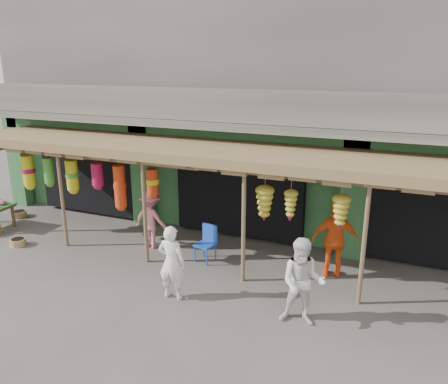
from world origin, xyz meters
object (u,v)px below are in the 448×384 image
at_px(person_front, 172,263).
at_px(person_shopper, 151,219).
at_px(person_vendor, 335,240).
at_px(blue_chair, 207,241).
at_px(person_right, 303,282).

xyz_separation_m(person_front, person_shopper, (-1.78, 2.08, -0.02)).
distance_m(person_front, person_vendor, 3.68).
relative_size(person_vendor, person_shopper, 1.14).
relative_size(person_front, person_vendor, 0.89).
height_order(blue_chair, person_right, person_right).
height_order(blue_chair, person_front, person_front).
bearing_deg(person_front, person_right, 179.91).
distance_m(blue_chair, person_vendor, 3.05).
bearing_deg(person_shopper, person_vendor, -172.13).
xyz_separation_m(blue_chair, person_shopper, (-1.68, 0.16, 0.27)).
bearing_deg(person_vendor, person_right, 66.18).
distance_m(person_vendor, person_shopper, 4.69).
relative_size(blue_chair, person_shopper, 0.58).
bearing_deg(person_front, blue_chair, -89.68).
bearing_deg(person_right, person_vendor, 75.02).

